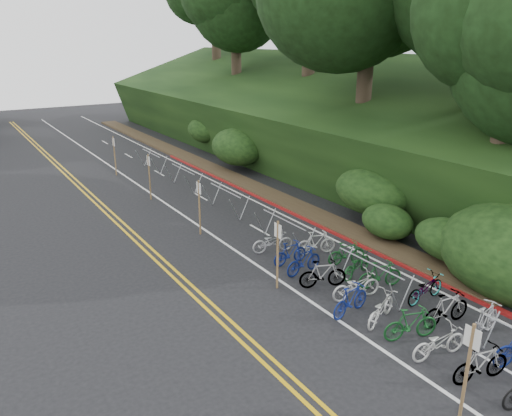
{
  "coord_description": "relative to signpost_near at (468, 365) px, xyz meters",
  "views": [
    {
      "loc": [
        -8.42,
        -7.8,
        8.31
      ],
      "look_at": [
        2.59,
        9.51,
        1.3
      ],
      "focal_mm": 35.0,
      "sensor_mm": 36.0,
      "label": 1
    }
  ],
  "objects": [
    {
      "name": "ground",
      "position": [
        -0.58,
        2.44,
        -1.41
      ],
      "size": [
        120.0,
        120.0,
        0.0
      ],
      "primitive_type": "plane",
      "color": "black",
      "rests_on": "ground"
    },
    {
      "name": "road_markings",
      "position": [
        0.05,
        12.54,
        -1.41
      ],
      "size": [
        7.47,
        80.0,
        0.01
      ],
      "color": "gold",
      "rests_on": "ground"
    },
    {
      "name": "red_curb",
      "position": [
        5.12,
        14.44,
        -1.36
      ],
      "size": [
        0.25,
        28.0,
        0.1
      ],
      "primitive_type": "cube",
      "color": "maroon",
      "rests_on": "ground"
    },
    {
      "name": "embankment",
      "position": [
        12.38,
        21.48,
        1.16
      ],
      "size": [
        14.3,
        48.14,
        9.11
      ],
      "color": "black",
      "rests_on": "ground"
    },
    {
      "name": "bike_racks_rest",
      "position": [
        2.42,
        15.44,
        -0.56
      ],
      "size": [
        1.14,
        23.0,
        1.17
      ],
      "color": "#95989F",
      "rests_on": "ground"
    },
    {
      "name": "signpost_near",
      "position": [
        0.0,
        0.0,
        0.0
      ],
      "size": [
        0.08,
        0.4,
        2.46
      ],
      "color": "brown",
      "rests_on": "ground"
    },
    {
      "name": "signposts_rest",
      "position": [
        0.02,
        16.44,
        0.02
      ],
      "size": [
        0.08,
        18.4,
        2.5
      ],
      "color": "brown",
      "rests_on": "ground"
    },
    {
      "name": "bike_front",
      "position": [
        0.97,
        4.76,
        -0.9
      ],
      "size": [
        0.76,
        1.74,
        1.01
      ],
      "primitive_type": "imported",
      "rotation": [
        0.0,
        0.0,
        1.74
      ],
      "color": "navy",
      "rests_on": "ground"
    },
    {
      "name": "bike_valet",
      "position": [
        2.35,
        4.26,
        -0.92
      ],
      "size": [
        3.18,
        12.55,
        1.09
      ],
      "color": "black",
      "rests_on": "ground"
    }
  ]
}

